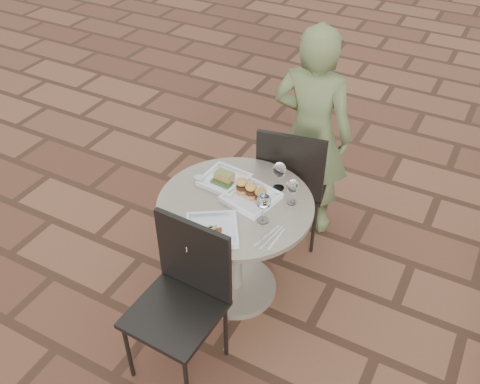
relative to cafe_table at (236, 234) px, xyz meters
The scene contains 13 objects.
ground 0.50m from the cafe_table, 28.93° to the right, with size 60.00×60.00×0.00m, color brown.
cafe_table is the anchor object (origin of this frame).
chair_far 0.62m from the cafe_table, 80.93° to the left, with size 0.51×0.51×0.93m.
chair_near 0.56m from the cafe_table, 90.41° to the right, with size 0.46×0.46×0.93m.
diner 0.88m from the cafe_table, 81.78° to the left, with size 0.55×0.36×1.52m, color #535E33.
plate_salmon 0.34m from the cafe_table, 137.38° to the left, with size 0.27×0.27×0.07m.
plate_sliders 0.30m from the cafe_table, 47.21° to the left, with size 0.32×0.32×0.17m.
plate_tuna 0.38m from the cafe_table, 88.44° to the right, with size 0.38×0.38×0.03m.
wine_glass_right 0.43m from the cafe_table, 16.48° to the right, with size 0.08×0.08×0.19m.
wine_glass_mid 0.47m from the cafe_table, 56.37° to the left, with size 0.08×0.08×0.18m.
wine_glass_far 0.48m from the cafe_table, 28.95° to the left, with size 0.07×0.07×0.16m.
steel_ramekin 0.39m from the cafe_table, 167.80° to the left, with size 0.06×0.06×0.04m, color silver.
cutlery_set 0.43m from the cafe_table, 27.80° to the right, with size 0.10×0.22×0.00m, color silver, non-canonical shape.
Camera 1 is at (1.00, -1.97, 2.68)m, focal length 40.00 mm.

